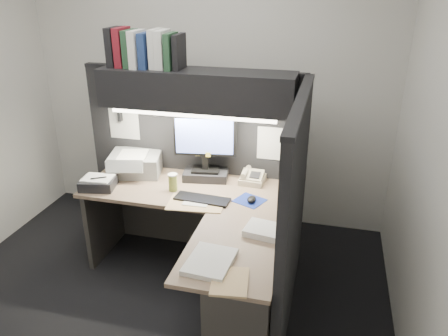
{
  "coord_description": "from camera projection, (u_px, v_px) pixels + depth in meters",
  "views": [
    {
      "loc": [
        1.16,
        -2.46,
        2.29
      ],
      "look_at": [
        0.41,
        0.51,
        0.96
      ],
      "focal_mm": 35.0,
      "sensor_mm": 36.0,
      "label": 1
    }
  ],
  "objects": [
    {
      "name": "printer",
      "position": [
        136.0,
        163.0,
        3.8
      ],
      "size": [
        0.5,
        0.45,
        0.17
      ],
      "primitive_type": "cube",
      "rotation": [
        0.0,
        0.0,
        0.23
      ],
      "color": "gray",
      "rests_on": "desk"
    },
    {
      "name": "mouse",
      "position": [
        252.0,
        199.0,
        3.32
      ],
      "size": [
        0.07,
        0.11,
        0.04
      ],
      "primitive_type": "ellipsoid",
      "rotation": [
        0.0,
        0.0,
        -0.07
      ],
      "color": "black",
      "rests_on": "mousepad"
    },
    {
      "name": "keyboard",
      "position": [
        202.0,
        199.0,
        3.35
      ],
      "size": [
        0.43,
        0.17,
        0.02
      ],
      "primitive_type": "cube",
      "rotation": [
        0.0,
        0.0,
        -0.06
      ],
      "color": "black",
      "rests_on": "desk"
    },
    {
      "name": "floor",
      "position": [
        157.0,
        302.0,
        3.36
      ],
      "size": [
        3.5,
        3.5,
        0.0
      ],
      "primitive_type": "plane",
      "color": "black",
      "rests_on": "ground"
    },
    {
      "name": "desk",
      "position": [
        209.0,
        263.0,
        3.09
      ],
      "size": [
        1.7,
        1.53,
        0.73
      ],
      "color": "#90755C",
      "rests_on": "floor"
    },
    {
      "name": "mousepad",
      "position": [
        250.0,
        201.0,
        3.34
      ],
      "size": [
        0.27,
        0.26,
        0.0
      ],
      "primitive_type": "cube",
      "rotation": [
        0.0,
        0.0,
        -0.41
      ],
      "color": "navy",
      "rests_on": "desk"
    },
    {
      "name": "monitor",
      "position": [
        205.0,
        155.0,
        3.63
      ],
      "size": [
        0.51,
        0.28,
        0.56
      ],
      "rotation": [
        0.0,
        0.0,
        0.16
      ],
      "color": "black",
      "rests_on": "desk"
    },
    {
      "name": "overhead_shelf",
      "position": [
        196.0,
        89.0,
        3.41
      ],
      "size": [
        1.55,
        0.34,
        0.3
      ],
      "primitive_type": "cube",
      "color": "black",
      "rests_on": "partition_back"
    },
    {
      "name": "wall_back",
      "position": [
        208.0,
        86.0,
        4.16
      ],
      "size": [
        3.5,
        0.04,
        2.7
      ],
      "primitive_type": "cube",
      "color": "silver",
      "rests_on": "floor"
    },
    {
      "name": "paper_stack_b",
      "position": [
        210.0,
        262.0,
        2.6
      ],
      "size": [
        0.28,
        0.34,
        0.03
      ],
      "primitive_type": "cube",
      "rotation": [
        0.0,
        0.0,
        -0.07
      ],
      "color": "white",
      "rests_on": "desk"
    },
    {
      "name": "manila_stack",
      "position": [
        230.0,
        281.0,
        2.44
      ],
      "size": [
        0.24,
        0.29,
        0.01
      ],
      "primitive_type": "cube",
      "rotation": [
        0.0,
        0.0,
        0.14
      ],
      "color": "tan",
      "rests_on": "desk"
    },
    {
      "name": "coffee_cup",
      "position": [
        173.0,
        183.0,
        3.48
      ],
      "size": [
        0.09,
        0.09,
        0.13
      ],
      "primitive_type": "cylinder",
      "rotation": [
        0.0,
        0.0,
        -0.36
      ],
      "color": "#B3AA47",
      "rests_on": "desk"
    },
    {
      "name": "pinned_papers",
      "position": [
        227.0,
        155.0,
        3.35
      ],
      "size": [
        1.76,
        1.31,
        0.51
      ],
      "color": "white",
      "rests_on": "partition_back"
    },
    {
      "name": "open_folder",
      "position": [
        196.0,
        203.0,
        3.3
      ],
      "size": [
        0.45,
        0.32,
        0.01
      ],
      "primitive_type": "cube",
      "rotation": [
        0.0,
        0.0,
        0.11
      ],
      "color": "tan",
      "rests_on": "desk"
    },
    {
      "name": "paper_stack_a",
      "position": [
        263.0,
        230.0,
        2.91
      ],
      "size": [
        0.26,
        0.23,
        0.05
      ],
      "primitive_type": "cube",
      "rotation": [
        0.0,
        0.0,
        -0.15
      ],
      "color": "white",
      "rests_on": "desk"
    },
    {
      "name": "wall_right",
      "position": [
        434.0,
        163.0,
        2.43
      ],
      "size": [
        0.04,
        3.0,
        2.7
      ],
      "primitive_type": "cube",
      "color": "silver",
      "rests_on": "floor"
    },
    {
      "name": "notebook_stack",
      "position": [
        98.0,
        183.0,
        3.54
      ],
      "size": [
        0.31,
        0.27,
        0.08
      ],
      "primitive_type": "cube",
      "rotation": [
        0.0,
        0.0,
        0.19
      ],
      "color": "black",
      "rests_on": "desk"
    },
    {
      "name": "task_light_tube",
      "position": [
        192.0,
        115.0,
        3.35
      ],
      "size": [
        1.32,
        0.04,
        0.04
      ],
      "primitive_type": "cylinder",
      "rotation": [
        0.0,
        1.57,
        0.0
      ],
      "color": "white",
      "rests_on": "overhead_shelf"
    },
    {
      "name": "telephone",
      "position": [
        252.0,
        178.0,
        3.63
      ],
      "size": [
        0.21,
        0.22,
        0.08
      ],
      "primitive_type": "cube",
      "rotation": [
        0.0,
        0.0,
        -0.04
      ],
      "color": "tan",
      "rests_on": "desk"
    },
    {
      "name": "partition_right",
      "position": [
        293.0,
        216.0,
        2.99
      ],
      "size": [
        0.06,
        1.5,
        1.6
      ],
      "primitive_type": "cube",
      "color": "black",
      "rests_on": "floor"
    },
    {
      "name": "partition_back",
      "position": [
        194.0,
        162.0,
        3.87
      ],
      "size": [
        1.9,
        0.06,
        1.6
      ],
      "primitive_type": "cube",
      "color": "black",
      "rests_on": "floor"
    },
    {
      "name": "binder_row",
      "position": [
        144.0,
        49.0,
        3.39
      ],
      "size": [
        0.59,
        0.26,
        0.3
      ],
      "color": "black",
      "rests_on": "overhead_shelf"
    }
  ]
}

